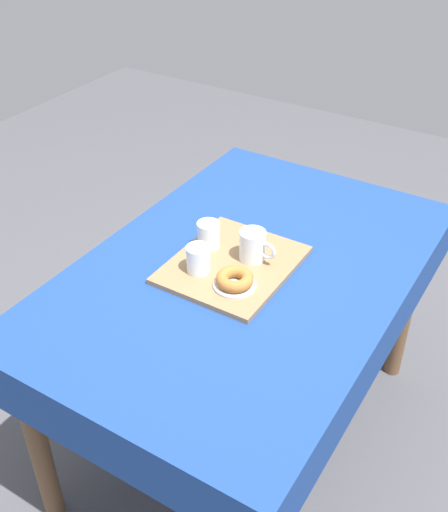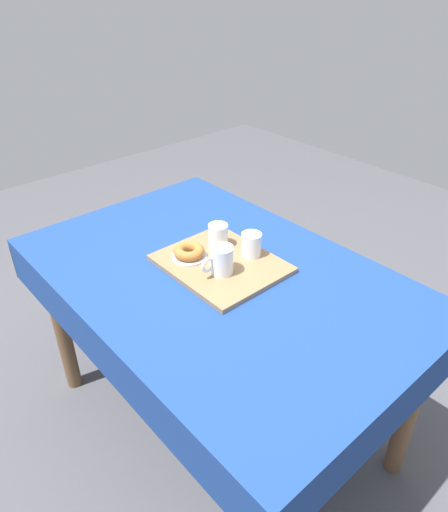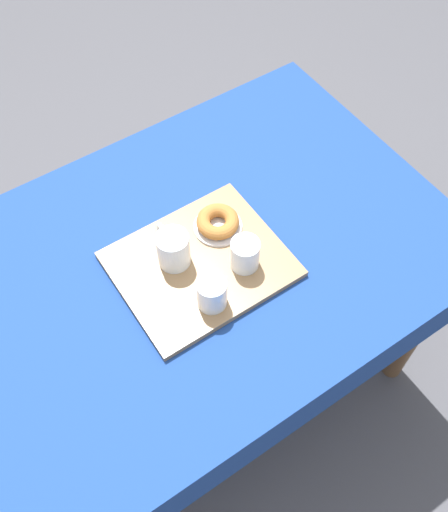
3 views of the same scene
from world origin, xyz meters
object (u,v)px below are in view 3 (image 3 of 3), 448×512
object	(u,v)px
dining_table	(187,283)
water_glass_far	(212,294)
serving_tray	(200,264)
donut_plate_left	(218,227)
tea_mug_left	(173,250)
water_glass_near	(245,255)
sugar_donut_left	(218,222)

from	to	relation	value
dining_table	water_glass_far	distance (m)	0.21
serving_tray	donut_plate_left	world-z (taller)	donut_plate_left
dining_table	serving_tray	world-z (taller)	serving_tray
serving_tray	donut_plate_left	bearing A→B (deg)	-145.78
dining_table	tea_mug_left	world-z (taller)	tea_mug_left
donut_plate_left	serving_tray	bearing A→B (deg)	34.22
tea_mug_left	water_glass_near	bearing A→B (deg)	142.46
dining_table	sugar_donut_left	xyz separation A→B (m)	(-0.12, -0.03, 0.15)
serving_tray	water_glass_far	xyz separation A→B (m)	(0.04, 0.11, 0.05)
sugar_donut_left	donut_plate_left	bearing A→B (deg)	0.00
dining_table	water_glass_far	bearing A→B (deg)	85.38
tea_mug_left	sugar_donut_left	size ratio (longest dim) A/B	1.12
water_glass_near	donut_plate_left	distance (m)	0.13
tea_mug_left	water_glass_near	world-z (taller)	tea_mug_left
water_glass_far	sugar_donut_left	size ratio (longest dim) A/B	0.77
serving_tray	tea_mug_left	size ratio (longest dim) A/B	3.35
water_glass_near	water_glass_far	bearing A→B (deg)	20.04
sugar_donut_left	water_glass_far	bearing A→B (deg)	52.90
water_glass_far	donut_plate_left	size ratio (longest dim) A/B	0.67
serving_tray	water_glass_near	world-z (taller)	water_glass_near
water_glass_near	water_glass_far	xyz separation A→B (m)	(0.12, 0.05, -0.00)
tea_mug_left	donut_plate_left	bearing A→B (deg)	-171.02
dining_table	serving_tray	size ratio (longest dim) A/B	3.41
dining_table	donut_plate_left	bearing A→B (deg)	-165.97
water_glass_far	sugar_donut_left	world-z (taller)	water_glass_far
dining_table	donut_plate_left	distance (m)	0.18
donut_plate_left	dining_table	bearing A→B (deg)	14.03
dining_table	water_glass_far	xyz separation A→B (m)	(0.01, 0.14, 0.16)
tea_mug_left	water_glass_far	xyz separation A→B (m)	(-0.01, 0.15, -0.01)
serving_tray	tea_mug_left	distance (m)	0.08
serving_tray	water_glass_far	bearing A→B (deg)	71.48
water_glass_near	sugar_donut_left	distance (m)	0.13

